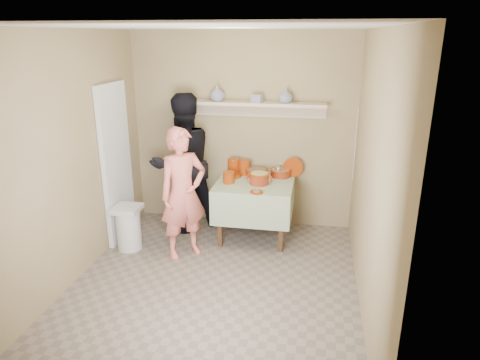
% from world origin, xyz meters
% --- Properties ---
extents(ground, '(3.50, 3.50, 0.00)m').
position_xyz_m(ground, '(0.00, 0.00, 0.00)').
color(ground, '#73655B').
rests_on(ground, ground).
extents(tile_panel, '(0.06, 0.70, 2.00)m').
position_xyz_m(tile_panel, '(-1.46, 0.95, 1.00)').
color(tile_panel, silver).
rests_on(tile_panel, ground).
extents(plate_stack_a, '(0.16, 0.16, 0.21)m').
position_xyz_m(plate_stack_a, '(-0.08, 1.52, 0.87)').
color(plate_stack_a, '#7F2301').
rests_on(plate_stack_a, serving_table).
extents(plate_stack_b, '(0.16, 0.16, 0.19)m').
position_xyz_m(plate_stack_b, '(0.07, 1.55, 0.86)').
color(plate_stack_b, '#7F2301').
rests_on(plate_stack_b, serving_table).
extents(bowl_stack, '(0.15, 0.15, 0.15)m').
position_xyz_m(bowl_stack, '(-0.07, 1.16, 0.83)').
color(bowl_stack, '#7F2301').
rests_on(bowl_stack, serving_table).
extents(empty_bowl, '(0.15, 0.15, 0.05)m').
position_xyz_m(empty_bowl, '(-0.03, 1.40, 0.78)').
color(empty_bowl, '#7F2301').
rests_on(empty_bowl, serving_table).
extents(propped_lid, '(0.26, 0.09, 0.26)m').
position_xyz_m(propped_lid, '(0.71, 1.58, 0.88)').
color(propped_lid, '#7F2301').
rests_on(propped_lid, serving_table).
extents(vase_right, '(0.18, 0.18, 0.18)m').
position_xyz_m(vase_right, '(0.58, 1.61, 1.81)').
color(vase_right, navy).
rests_on(vase_right, wall_shelf).
extents(vase_left, '(0.25, 0.25, 0.21)m').
position_xyz_m(vase_left, '(-0.31, 1.61, 1.82)').
color(vase_left, navy).
rests_on(vase_left, wall_shelf).
extents(ceramic_box, '(0.16, 0.14, 0.10)m').
position_xyz_m(ceramic_box, '(0.22, 1.61, 1.77)').
color(ceramic_box, navy).
rests_on(ceramic_box, wall_shelf).
extents(person_cook, '(0.68, 0.66, 1.57)m').
position_xyz_m(person_cook, '(-0.50, 0.63, 0.78)').
color(person_cook, '#D7675D').
rests_on(person_cook, ground).
extents(person_helper, '(1.13, 1.13, 1.85)m').
position_xyz_m(person_helper, '(-0.73, 1.36, 0.92)').
color(person_helper, black).
rests_on(person_helper, ground).
extents(room_shell, '(3.04, 3.54, 2.62)m').
position_xyz_m(room_shell, '(0.00, 0.00, 1.61)').
color(room_shell, '#99845D').
rests_on(room_shell, ground).
extents(serving_table, '(0.97, 0.97, 0.76)m').
position_xyz_m(serving_table, '(0.25, 1.28, 0.64)').
color(serving_table, '#4C2D16').
rests_on(serving_table, ground).
extents(cazuela_meat_a, '(0.30, 0.30, 0.10)m').
position_xyz_m(cazuela_meat_a, '(0.24, 1.49, 0.82)').
color(cazuela_meat_a, maroon).
rests_on(cazuela_meat_a, serving_table).
extents(cazuela_meat_b, '(0.28, 0.28, 0.10)m').
position_xyz_m(cazuela_meat_b, '(0.55, 1.54, 0.82)').
color(cazuela_meat_b, maroon).
rests_on(cazuela_meat_b, serving_table).
extents(ladle, '(0.08, 0.26, 0.19)m').
position_xyz_m(ladle, '(0.52, 1.51, 0.87)').
color(ladle, silver).
rests_on(ladle, cazuela_meat_b).
extents(cazuela_rice, '(0.33, 0.25, 0.14)m').
position_xyz_m(cazuela_rice, '(0.32, 1.19, 0.85)').
color(cazuela_rice, maroon).
rests_on(cazuela_rice, serving_table).
extents(front_plate, '(0.16, 0.16, 0.03)m').
position_xyz_m(front_plate, '(0.33, 0.87, 0.77)').
color(front_plate, '#7F2301').
rests_on(front_plate, serving_table).
extents(wall_shelf, '(1.80, 0.25, 0.21)m').
position_xyz_m(wall_shelf, '(0.20, 1.65, 1.67)').
color(wall_shelf, '#C4AC91').
rests_on(wall_shelf, room_shell).
extents(trash_bin, '(0.32, 0.32, 0.56)m').
position_xyz_m(trash_bin, '(-1.23, 0.65, 0.28)').
color(trash_bin, silver).
rests_on(trash_bin, ground).
extents(electrical_cord, '(0.01, 0.05, 0.90)m').
position_xyz_m(electrical_cord, '(1.47, 1.48, 1.25)').
color(electrical_cord, silver).
rests_on(electrical_cord, wall_shelf).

